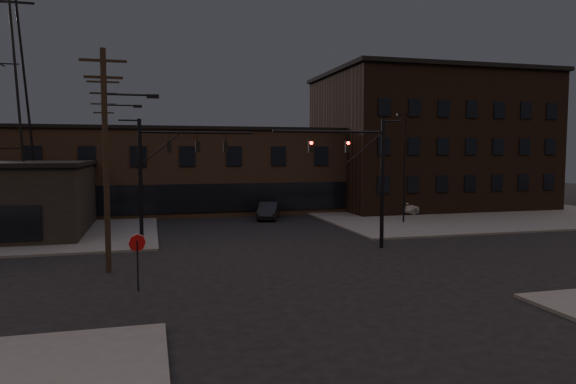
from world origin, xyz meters
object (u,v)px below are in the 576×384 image
object	(u,v)px
traffic_signal_near	(365,169)
traffic_signal_far	(162,168)
car_crossing	(269,211)
stop_sign	(137,249)
parked_car_lot_b	(418,207)
parked_car_lot_a	(407,201)

from	to	relation	value
traffic_signal_near	traffic_signal_far	xyz separation A→B (m)	(-12.07, 3.50, 0.08)
traffic_signal_far	car_crossing	size ratio (longest dim) A/B	1.71
traffic_signal_far	stop_sign	xyz separation A→B (m)	(-1.28, -9.99, -3.17)
traffic_signal_far	stop_sign	size ratio (longest dim) A/B	3.23
parked_car_lot_b	traffic_signal_near	bearing A→B (deg)	128.31
traffic_signal_far	parked_car_lot_b	distance (m)	26.51
traffic_signal_far	parked_car_lot_a	xyz separation A→B (m)	(24.63, 14.72, -4.05)
traffic_signal_near	parked_car_lot_a	xyz separation A→B (m)	(12.56, 18.22, -3.97)
parked_car_lot_a	car_crossing	xyz separation A→B (m)	(-15.22, -3.07, -0.19)
traffic_signal_near	car_crossing	world-z (taller)	traffic_signal_near
car_crossing	parked_car_lot_b	bearing A→B (deg)	15.75
parked_car_lot_a	parked_car_lot_b	distance (m)	3.94
traffic_signal_near	parked_car_lot_a	size ratio (longest dim) A/B	1.68
parked_car_lot_b	car_crossing	xyz separation A→B (m)	(-14.38, 0.78, 0.01)
parked_car_lot_a	parked_car_lot_b	xyz separation A→B (m)	(-0.84, -3.84, -0.21)
traffic_signal_far	car_crossing	bearing A→B (deg)	51.08
traffic_signal_near	parked_car_lot_a	world-z (taller)	traffic_signal_near
traffic_signal_near	parked_car_lot_b	world-z (taller)	traffic_signal_near
stop_sign	car_crossing	distance (m)	24.16
parked_car_lot_a	stop_sign	bearing A→B (deg)	143.64
stop_sign	parked_car_lot_a	bearing A→B (deg)	43.63
stop_sign	car_crossing	size ratio (longest dim) A/B	0.53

